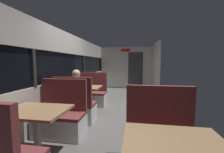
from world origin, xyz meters
TOP-DOWN VIEW (x-y plane):
  - ground_plane at (0.00, 0.00)m, footprint 3.30×9.20m
  - carriage_window_panel_left at (-1.45, 0.00)m, footprint 0.09×8.48m
  - carriage_end_bulkhead at (0.06, 4.19)m, footprint 2.90×0.11m
  - carriage_aisle_panel_right at (1.45, 3.00)m, footprint 0.08×2.40m
  - dining_table_near_window at (-0.89, -2.09)m, footprint 0.90×0.70m
  - bench_near_window_facing_entry at (-0.89, -1.39)m, footprint 0.95×0.50m
  - dining_table_mid_window at (-0.89, -0.00)m, footprint 0.90×0.70m
  - bench_mid_window_facing_end at (-0.89, -0.70)m, footprint 0.95×0.50m
  - bench_mid_window_facing_entry at (-0.89, 0.70)m, footprint 0.95×0.50m
  - dining_table_front_aisle at (0.89, -2.69)m, footprint 0.90×0.70m
  - bench_front_aisle_facing_entry at (0.89, -1.99)m, footprint 0.95×0.50m
  - seated_passenger at (-0.89, -0.63)m, footprint 0.47×0.55m

SIDE VIEW (x-z plane):
  - ground_plane at x=0.00m, z-range -0.02..0.00m
  - bench_near_window_facing_entry at x=-0.89m, z-range -0.22..0.88m
  - bench_mid_window_facing_end at x=-0.89m, z-range -0.22..0.88m
  - bench_mid_window_facing_entry at x=-0.89m, z-range -0.22..0.88m
  - bench_front_aisle_facing_entry at x=0.89m, z-range -0.22..0.88m
  - seated_passenger at x=-0.89m, z-range -0.09..1.17m
  - dining_table_near_window at x=-0.89m, z-range 0.27..1.01m
  - dining_table_mid_window at x=-0.89m, z-range 0.27..1.01m
  - dining_table_front_aisle at x=0.89m, z-range 0.27..1.01m
  - carriage_window_panel_left at x=-1.45m, z-range -0.04..2.26m
  - carriage_end_bulkhead at x=0.06m, z-range -0.01..2.29m
  - carriage_aisle_panel_right at x=1.45m, z-range 0.00..2.30m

